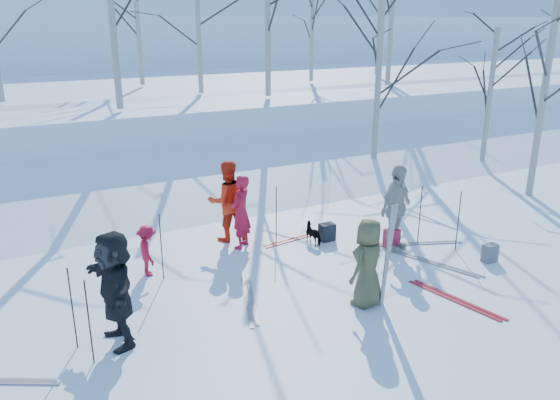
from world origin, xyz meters
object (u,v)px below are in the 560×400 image
skier_redor_behind (227,201)px  backpack_red (392,238)px  skier_grey_west (115,289)px  backpack_grey (490,253)px  backpack_dark (327,232)px  skier_cream_east (396,208)px  skier_red_seated (147,251)px  dog (314,233)px  skier_red_north (241,212)px  skier_olive_center (368,263)px

skier_redor_behind → backpack_red: skier_redor_behind is taller
skier_grey_west → backpack_grey: 7.49m
skier_redor_behind → backpack_red: 3.73m
skier_grey_west → backpack_dark: skier_grey_west is taller
backpack_dark → skier_cream_east: bearing=-46.7°
skier_red_seated → backpack_grey: size_ratio=2.69×
dog → skier_grey_west: bearing=13.1°
skier_redor_behind → backpack_dark: (1.96, -1.10, -0.72)m
backpack_red → backpack_grey: bearing=-49.5°
skier_grey_west → skier_red_seated: bearing=152.7°
skier_grey_west → backpack_red: bearing=97.6°
skier_red_north → skier_grey_west: skier_grey_west is taller
skier_red_seated → backpack_red: (5.10, -1.12, -0.30)m
skier_red_north → skier_red_seated: size_ratio=1.60×
skier_olive_center → dog: 2.90m
dog → skier_redor_behind: bearing=-44.8°
skier_olive_center → skier_cream_east: skier_cream_east is taller
skier_cream_east → dog: (-1.39, 1.07, -0.71)m
skier_red_north → backpack_dark: bearing=124.1°
dog → backpack_dark: (0.36, 0.02, -0.04)m
skier_grey_west → backpack_grey: size_ratio=4.86×
skier_red_north → skier_cream_east: 3.34m
skier_redor_behind → skier_cream_east: size_ratio=0.97×
skier_red_seated → skier_red_north: bearing=-75.9°
skier_cream_east → skier_redor_behind: bearing=122.0°
backpack_red → backpack_grey: backpack_red is taller
skier_cream_east → backpack_red: size_ratio=4.51×
skier_cream_east → skier_olive_center: bearing=-161.0°
skier_olive_center → skier_red_north: skier_red_north is taller
dog → backpack_dark: size_ratio=1.43×
backpack_grey → dog: bearing=137.4°
skier_olive_center → skier_grey_west: (-4.10, 0.80, 0.13)m
skier_red_seated → dog: (3.69, -0.16, -0.27)m
skier_cream_east → backpack_grey: size_ratio=4.99×
skier_redor_behind → dog: skier_redor_behind is taller
skier_redor_behind → skier_grey_west: same height
backpack_red → backpack_dark: bearing=136.8°
skier_olive_center → dog: size_ratio=2.78×
skier_redor_behind → dog: bearing=150.5°
skier_red_north → skier_redor_behind: skier_redor_behind is taller
skier_olive_center → skier_red_seated: skier_olive_center is taller
dog → backpack_dark: bearing=174.0°
dog → skier_cream_east: bearing=132.6°
backpack_red → backpack_dark: backpack_red is taller
skier_redor_behind → skier_grey_west: bearing=50.6°
skier_olive_center → backpack_red: bearing=-160.3°
dog → backpack_grey: size_ratio=1.50×
backpack_dark → skier_red_north: bearing=163.6°
skier_red_north → backpack_red: skier_red_north is taller
skier_redor_behind → dog: 2.07m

